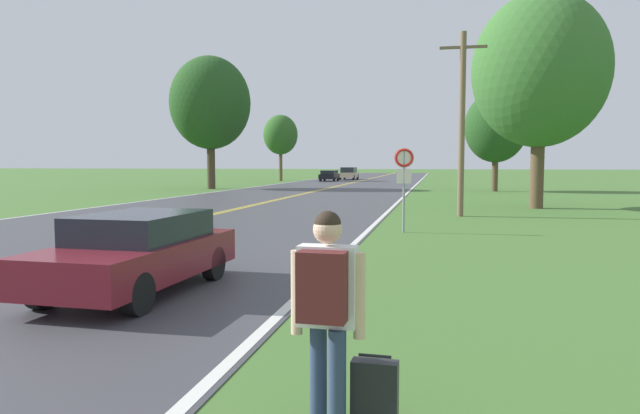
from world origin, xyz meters
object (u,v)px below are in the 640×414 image
tree_right_cluster (540,71)px  traffic_sign (404,169)px  car_maroon_sedan_nearest (138,251)px  car_champagne_sedan_mid_near (349,173)px  car_black_hatchback_approaching (329,175)px  tree_behind_sign (210,103)px  tree_mid_treeline (281,135)px  hitchhiker_person (326,299)px  suitcase (375,395)px  tree_left_verge (496,127)px

tree_right_cluster → traffic_sign: bearing=-117.3°
car_maroon_sedan_nearest → car_champagne_sedan_mid_near: bearing=-172.1°
tree_right_cluster → car_black_hatchback_approaching: tree_right_cluster is taller
tree_behind_sign → tree_mid_treeline: size_ratio=1.38×
hitchhiker_person → suitcase: size_ratio=2.89×
tree_behind_sign → car_champagne_sedan_mid_near: 29.55m
tree_left_verge → car_champagne_sedan_mid_near: 31.80m
traffic_sign → car_champagne_sedan_mid_near: 55.47m
hitchhiker_person → car_maroon_sedan_nearest: size_ratio=0.43×
suitcase → car_maroon_sedan_nearest: car_maroon_sedan_nearest is taller
tree_behind_sign → suitcase: bearing=-65.8°
car_maroon_sedan_nearest → hitchhiker_person: bearing=45.7°
suitcase → tree_right_cluster: (4.94, 23.58, 6.04)m
tree_behind_sign → tree_right_cluster: size_ratio=1.09×
tree_left_verge → car_black_hatchback_approaching: (-16.58, 21.06, -4.07)m
traffic_sign → car_maroon_sedan_nearest: 9.79m
hitchhiker_person → tree_right_cluster: bearing=-10.4°
hitchhiker_person → tree_right_cluster: 24.87m
suitcase → car_maroon_sedan_nearest: size_ratio=0.15×
tree_mid_treeline → tree_right_cluster: (22.83, -37.41, 0.89)m
tree_behind_sign → car_black_hatchback_approaching: tree_behind_sign is taller
tree_left_verge → car_maroon_sedan_nearest: bearing=-103.9°
tree_right_cluster → tree_behind_sign: bearing=145.0°
suitcase → car_champagne_sedan_mid_near: bearing=11.2°
tree_left_verge → tree_behind_sign: tree_behind_sign is taller
traffic_sign → car_black_hatchback_approaching: size_ratio=0.69×
tree_left_verge → car_black_hatchback_approaching: 27.11m
car_maroon_sedan_nearest → car_black_hatchback_approaching: car_maroon_sedan_nearest is taller
tree_mid_treeline → car_maroon_sedan_nearest: tree_mid_treeline is taller
tree_right_cluster → car_champagne_sedan_mid_near: tree_right_cluster is taller
tree_behind_sign → car_champagne_sedan_mid_near: bearing=76.0°
tree_right_cluster → car_champagne_sedan_mid_near: bearing=109.6°
tree_mid_treeline → car_black_hatchback_approaching: tree_mid_treeline is taller
suitcase → tree_right_cluster: bearing=-9.6°
car_maroon_sedan_nearest → tree_behind_sign: bearing=-157.1°
hitchhiker_person → car_black_hatchback_approaching: size_ratio=0.47×
traffic_sign → car_champagne_sedan_mid_near: bearing=100.6°
traffic_sign → tree_left_verge: tree_left_verge is taller
tree_left_verge → traffic_sign: bearing=-100.8°
tree_behind_sign → tree_mid_treeline: (-0.17, 21.56, -1.52)m
hitchhiker_person → tree_behind_sign: (-17.37, 39.57, 5.88)m
tree_behind_sign → car_maroon_sedan_nearest: tree_behind_sign is taller
hitchhiker_person → car_champagne_sedan_mid_near: hitchhiker_person is taller
car_black_hatchback_approaching → traffic_sign: bearing=-165.9°
tree_left_verge → tree_mid_treeline: (-22.47, 21.12, 0.67)m
tree_right_cluster → hitchhiker_person: bearing=-102.6°
hitchhiker_person → tree_behind_sign: tree_behind_sign is taller
traffic_sign → tree_behind_sign: tree_behind_sign is taller
car_maroon_sedan_nearest → car_champagne_sedan_mid_near: car_champagne_sedan_mid_near is taller
hitchhiker_person → tree_left_verge: bearing=-4.8°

